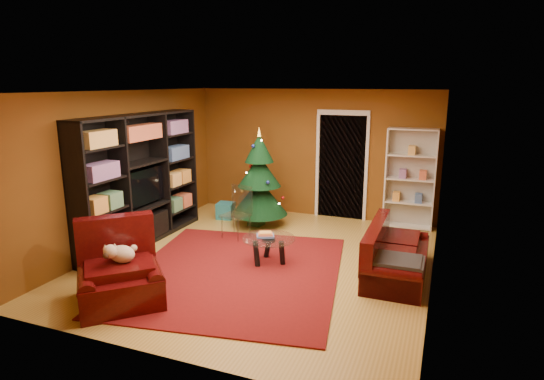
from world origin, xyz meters
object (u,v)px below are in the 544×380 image
at_px(gift_box_red, 273,208).
at_px(coffee_table, 269,250).
at_px(white_bookshelf, 410,179).
at_px(dog, 122,254).
at_px(rug, 235,272).
at_px(acrylic_chair, 236,215).
at_px(sofa, 398,250).
at_px(media_unit, 140,180).
at_px(christmas_tree, 259,179).
at_px(gift_box_teal, 226,210).
at_px(gift_box_green, 256,219).
at_px(armchair, 120,271).

distance_m(gift_box_red, coffee_table, 2.84).
relative_size(white_bookshelf, dog, 4.88).
relative_size(rug, acrylic_chair, 4.10).
bearing_deg(sofa, acrylic_chair, 77.70).
bearing_deg(rug, white_bookshelf, 55.74).
distance_m(rug, coffee_table, 0.64).
bearing_deg(acrylic_chair, coffee_table, -30.21).
height_order(media_unit, christmas_tree, media_unit).
xyz_separation_m(gift_box_red, coffee_table, (0.96, -2.66, 0.11)).
bearing_deg(gift_box_teal, coffee_table, -48.08).
xyz_separation_m(rug, gift_box_green, (-0.62, 2.22, 0.12)).
relative_size(rug, dog, 8.66).
relative_size(rug, gift_box_teal, 10.55).
bearing_deg(gift_box_red, dog, -93.95).
xyz_separation_m(gift_box_teal, gift_box_red, (0.75, 0.76, -0.06)).
xyz_separation_m(white_bookshelf, coffee_table, (-1.82, -2.64, -0.74)).
xyz_separation_m(coffee_table, acrylic_chair, (-0.98, 0.88, 0.21)).
distance_m(gift_box_green, acrylic_chair, 0.89).
distance_m(media_unit, gift_box_teal, 2.13).
bearing_deg(gift_box_red, gift_box_green, -88.85).
bearing_deg(acrylic_chair, sofa, -0.50).
distance_m(rug, white_bookshelf, 3.93).
bearing_deg(gift_box_teal, christmas_tree, -12.82).
height_order(coffee_table, acrylic_chair, acrylic_chair).
bearing_deg(armchair, rug, 11.73).
bearing_deg(media_unit, gift_box_teal, 69.35).
bearing_deg(christmas_tree, media_unit, -134.11).
distance_m(christmas_tree, armchair, 3.64).
bearing_deg(coffee_table, gift_box_red, 109.89).
distance_m(gift_box_teal, gift_box_green, 0.79).
xyz_separation_m(media_unit, gift_box_red, (1.44, 2.53, -1.00)).
xyz_separation_m(rug, armchair, (-0.95, -1.36, 0.41)).
height_order(armchair, sofa, armchair).
distance_m(media_unit, white_bookshelf, 4.92).
height_order(gift_box_red, acrylic_chair, acrylic_chair).
height_order(gift_box_red, white_bookshelf, white_bookshelf).
distance_m(sofa, acrylic_chair, 2.93).
bearing_deg(acrylic_chair, armchair, -84.52).
distance_m(gift_box_red, sofa, 3.74).
xyz_separation_m(christmas_tree, coffee_table, (0.87, -1.71, -0.72)).
height_order(white_bookshelf, acrylic_chair, white_bookshelf).
relative_size(armchair, sofa, 0.61).
height_order(gift_box_teal, acrylic_chair, acrylic_chair).
bearing_deg(armchair, acrylic_chair, 40.49).
height_order(media_unit, white_bookshelf, media_unit).
xyz_separation_m(gift_box_green, dog, (-0.33, -3.51, 0.50)).
bearing_deg(dog, coffee_table, 11.23).
xyz_separation_m(dog, sofa, (3.16, 2.06, -0.25)).
bearing_deg(gift_box_red, coffee_table, -70.11).
xyz_separation_m(christmas_tree, gift_box_red, (-0.09, 0.95, -0.83)).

